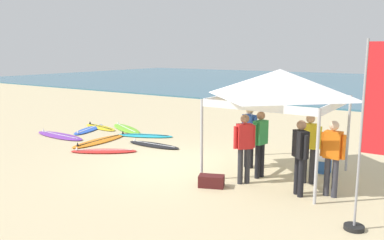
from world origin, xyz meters
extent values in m
plane|color=beige|center=(0.00, 0.00, 0.00)|extent=(80.00, 80.00, 0.00)
cube|color=#386B84|center=(0.00, 31.43, 0.05)|extent=(80.00, 36.00, 0.10)
cylinder|color=#B7B7BC|center=(1.40, -0.70, 1.02)|extent=(0.07, 0.07, 2.05)
cylinder|color=#B7B7BC|center=(4.23, -0.70, 1.02)|extent=(0.07, 0.07, 2.05)
cylinder|color=#B7B7BC|center=(1.40, 2.13, 1.02)|extent=(0.07, 0.07, 2.05)
cylinder|color=#B7B7BC|center=(4.23, 2.13, 1.02)|extent=(0.07, 0.07, 2.05)
cube|color=white|center=(2.82, -0.70, 1.96)|extent=(2.83, 0.03, 0.18)
cube|color=white|center=(2.82, 2.13, 1.96)|extent=(2.83, 0.03, 0.18)
cube|color=white|center=(1.40, 0.72, 1.96)|extent=(0.03, 2.83, 0.18)
cube|color=white|center=(4.23, 0.72, 1.96)|extent=(0.03, 2.83, 0.18)
pyramid|color=white|center=(2.82, 0.72, 2.40)|extent=(2.95, 2.95, 0.70)
ellipsoid|color=purple|center=(-5.78, 0.59, 0.04)|extent=(2.63, 0.85, 0.07)
cube|color=white|center=(-5.78, 0.59, 0.07)|extent=(2.20, 0.17, 0.01)
cone|color=white|center=(-6.84, 0.66, 0.13)|extent=(0.09, 0.09, 0.12)
ellipsoid|color=black|center=(-1.88, 1.42, 0.04)|extent=(2.08, 0.61, 0.07)
cube|color=white|center=(-1.88, 1.42, 0.07)|extent=(1.75, 0.09, 0.01)
cone|color=white|center=(-2.72, 1.40, 0.13)|extent=(0.09, 0.09, 0.12)
ellipsoid|color=orange|center=(-3.87, 0.80, 0.04)|extent=(0.80, 2.49, 0.07)
cube|color=black|center=(-3.87, 0.80, 0.07)|extent=(0.16, 2.09, 0.01)
cone|color=black|center=(-3.82, -0.20, 0.13)|extent=(0.09, 0.09, 0.12)
ellipsoid|color=#23B2CC|center=(-3.10, 2.40, 0.04)|extent=(2.20, 1.38, 0.07)
cube|color=black|center=(-3.10, 2.40, 0.07)|extent=(1.70, 0.76, 0.01)
cone|color=black|center=(-3.91, 2.06, 0.13)|extent=(0.09, 0.09, 0.12)
ellipsoid|color=yellow|center=(-5.74, 2.62, 0.04)|extent=(2.12, 0.97, 0.07)
cube|color=black|center=(-5.74, 2.62, 0.07)|extent=(1.71, 0.41, 0.01)
cone|color=black|center=(-6.56, 2.79, 0.13)|extent=(0.09, 0.09, 0.12)
ellipsoid|color=red|center=(-2.67, -0.12, 0.04)|extent=(2.05, 1.65, 0.07)
cube|color=white|center=(-2.67, -0.12, 0.07)|extent=(1.50, 1.04, 0.01)
cone|color=white|center=(-3.39, -0.60, 0.13)|extent=(0.09, 0.09, 0.12)
ellipsoid|color=blue|center=(-5.78, 2.05, 0.04)|extent=(1.29, 2.24, 0.07)
cube|color=white|center=(-5.78, 2.05, 0.07)|extent=(0.67, 1.75, 0.01)
cone|color=white|center=(-5.48, 1.21, 0.13)|extent=(0.09, 0.09, 0.12)
ellipsoid|color=#7AD12D|center=(-4.62, 3.00, 0.04)|extent=(2.48, 1.69, 0.07)
cube|color=white|center=(-4.62, 3.00, 0.07)|extent=(1.88, 0.97, 0.01)
cone|color=white|center=(-5.52, 3.45, 0.13)|extent=(0.09, 0.09, 0.12)
cylinder|color=#2D2D33|center=(3.78, 0.55, 0.44)|extent=(0.13, 0.13, 0.88)
cylinder|color=#2D2D33|center=(3.60, 0.52, 0.44)|extent=(0.13, 0.13, 0.88)
cube|color=yellow|center=(3.69, 0.54, 1.18)|extent=(0.40, 0.28, 0.60)
sphere|color=tan|center=(3.69, 0.54, 1.60)|extent=(0.21, 0.21, 0.21)
cylinder|color=yellow|center=(3.92, 0.58, 1.16)|extent=(0.09, 0.09, 0.54)
cylinder|color=yellow|center=(3.46, 0.49, 1.16)|extent=(0.09, 0.09, 0.54)
cylinder|color=black|center=(3.84, -0.45, 0.44)|extent=(0.13, 0.13, 0.88)
cylinder|color=black|center=(3.71, -0.33, 0.44)|extent=(0.13, 0.13, 0.88)
cube|color=black|center=(3.78, -0.39, 1.18)|extent=(0.41, 0.41, 0.60)
sphere|color=#9E7051|center=(3.78, -0.39, 1.60)|extent=(0.21, 0.21, 0.21)
cylinder|color=black|center=(3.95, -0.55, 1.16)|extent=(0.09, 0.09, 0.54)
cylinder|color=black|center=(3.61, -0.23, 1.16)|extent=(0.09, 0.09, 0.54)
cylinder|color=#383842|center=(4.47, -0.07, 0.44)|extent=(0.13, 0.13, 0.88)
cylinder|color=#383842|center=(4.30, -0.05, 0.44)|extent=(0.13, 0.13, 0.88)
cube|color=orange|center=(4.38, -0.06, 1.18)|extent=(0.38, 0.26, 0.60)
sphere|color=beige|center=(4.38, -0.06, 1.60)|extent=(0.21, 0.21, 0.21)
cylinder|color=orange|center=(4.61, -0.08, 1.16)|extent=(0.09, 0.09, 0.54)
cylinder|color=orange|center=(4.16, -0.03, 1.16)|extent=(0.09, 0.09, 0.54)
cylinder|color=black|center=(1.82, 0.98, 0.44)|extent=(0.13, 0.13, 0.88)
cylinder|color=black|center=(1.99, 0.92, 0.44)|extent=(0.13, 0.13, 0.88)
cube|color=#2851B2|center=(1.91, 0.95, 1.18)|extent=(0.41, 0.33, 0.60)
sphere|color=beige|center=(1.91, 0.95, 1.60)|extent=(0.21, 0.21, 0.21)
cylinder|color=#2851B2|center=(1.69, 1.02, 1.16)|extent=(0.09, 0.09, 0.54)
cylinder|color=#2851B2|center=(2.12, 0.87, 1.16)|extent=(0.09, 0.09, 0.54)
cylinder|color=black|center=(2.50, 0.21, 0.44)|extent=(0.13, 0.13, 0.88)
cylinder|color=black|center=(2.54, 0.38, 0.44)|extent=(0.13, 0.13, 0.88)
cube|color=#2D8C47|center=(2.52, 0.29, 1.18)|extent=(0.30, 0.40, 0.60)
sphere|color=#9E7051|center=(2.52, 0.29, 1.60)|extent=(0.21, 0.21, 0.21)
cylinder|color=#2D8C47|center=(2.47, 0.07, 1.16)|extent=(0.09, 0.09, 0.54)
cylinder|color=#2D8C47|center=(2.57, 0.52, 1.16)|extent=(0.09, 0.09, 0.54)
cylinder|color=#2D2D33|center=(2.33, -0.41, 0.44)|extent=(0.13, 0.13, 0.88)
cylinder|color=#2D2D33|center=(2.46, -0.28, 0.44)|extent=(0.13, 0.13, 0.88)
cube|color=red|center=(2.40, -0.35, 1.18)|extent=(0.41, 0.41, 0.60)
sphere|color=#9E7051|center=(2.40, -0.35, 1.60)|extent=(0.21, 0.21, 0.21)
cylinder|color=red|center=(2.24, -0.52, 1.16)|extent=(0.09, 0.09, 0.54)
cylinder|color=red|center=(2.55, -0.18, 1.16)|extent=(0.09, 0.09, 0.54)
cylinder|color=#99999E|center=(5.19, -1.51, 1.70)|extent=(0.04, 0.04, 3.40)
cube|color=red|center=(5.41, -1.51, 2.40)|extent=(0.40, 0.02, 1.90)
cylinder|color=black|center=(5.19, -1.51, 0.04)|extent=(0.36, 0.36, 0.08)
cube|color=#4C1919|center=(1.87, -1.00, 0.14)|extent=(0.68, 0.52, 0.28)
cube|color=#2D60B7|center=(3.70, 1.61, 0.17)|extent=(0.48, 0.34, 0.34)
cube|color=white|center=(3.70, 1.61, 0.37)|extent=(0.50, 0.36, 0.05)
camera|label=1|loc=(6.45, -8.68, 3.19)|focal=36.70mm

